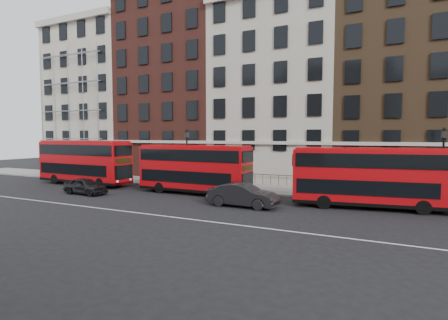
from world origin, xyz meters
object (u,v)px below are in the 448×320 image
at_px(bus_b, 194,168).
at_px(bus_c, 367,176).
at_px(bus_a, 84,161).
at_px(car_rear, 85,186).
at_px(car_front, 243,195).

relative_size(bus_b, bus_c, 0.99).
xyz_separation_m(bus_a, car_rear, (4.59, -4.08, -1.67)).
height_order(bus_c, car_front, bus_c).
xyz_separation_m(bus_b, car_rear, (-8.05, -4.08, -1.52)).
bearing_deg(bus_c, bus_a, 172.04).
height_order(bus_a, bus_c, bus_a).
distance_m(bus_b, car_rear, 9.15).
xyz_separation_m(bus_a, bus_b, (12.64, -0.00, -0.15)).
relative_size(bus_a, car_rear, 2.63).
bearing_deg(bus_c, bus_b, 172.04).
bearing_deg(bus_b, car_front, -26.86).
bearing_deg(bus_a, car_front, -7.46).
distance_m(bus_a, bus_b, 12.64).
height_order(bus_a, bus_b, bus_a).
xyz_separation_m(bus_a, car_front, (18.39, -3.10, -1.55)).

